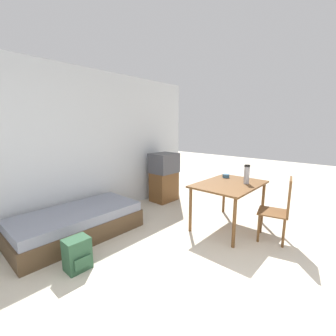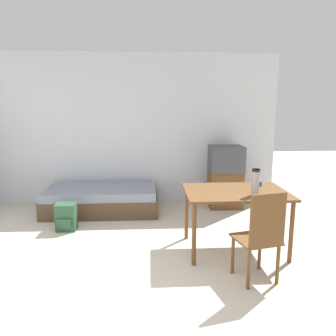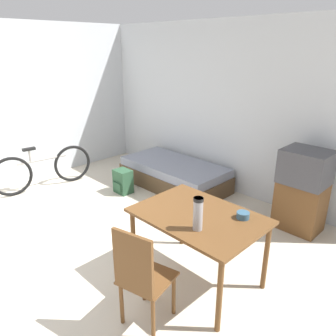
% 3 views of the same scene
% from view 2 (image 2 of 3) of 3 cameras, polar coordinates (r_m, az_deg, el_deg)
% --- Properties ---
extents(ground_plane, '(20.00, 20.00, 0.00)m').
position_cam_2_polar(ground_plane, '(3.09, -13.75, -25.06)').
color(ground_plane, beige).
extents(wall_back, '(5.70, 0.06, 2.70)m').
position_cam_2_polar(wall_back, '(6.03, -8.32, 6.57)').
color(wall_back, silver).
rests_on(wall_back, ground_plane).
extents(daybed, '(1.88, 0.94, 0.42)m').
position_cam_2_polar(daybed, '(5.70, -11.43, -5.48)').
color(daybed, '#4C3823').
rests_on(daybed, ground_plane).
extents(tv, '(0.57, 0.49, 1.10)m').
position_cam_2_polar(tv, '(5.85, 10.00, -1.35)').
color(tv, brown).
rests_on(tv, ground_plane).
extents(dining_table, '(1.24, 0.88, 0.77)m').
position_cam_2_polar(dining_table, '(4.12, 11.68, -5.06)').
color(dining_table, brown).
rests_on(dining_table, ground_plane).
extents(wooden_chair, '(0.49, 0.49, 0.98)m').
position_cam_2_polar(wooden_chair, '(3.45, 15.97, -10.95)').
color(wooden_chair, brown).
rests_on(wooden_chair, ground_plane).
extents(thermos_flask, '(0.09, 0.09, 0.31)m').
position_cam_2_polar(thermos_flask, '(3.90, 15.00, -2.22)').
color(thermos_flask, '#99999E').
rests_on(thermos_flask, dining_table).
extents(mate_bowl, '(0.12, 0.12, 0.06)m').
position_cam_2_polar(mate_bowl, '(4.41, 15.24, -2.57)').
color(mate_bowl, '#335670').
rests_on(mate_bowl, dining_table).
extents(backpack, '(0.28, 0.25, 0.40)m').
position_cam_2_polar(backpack, '(5.03, -17.31, -8.16)').
color(backpack, '#284C33').
rests_on(backpack, ground_plane).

